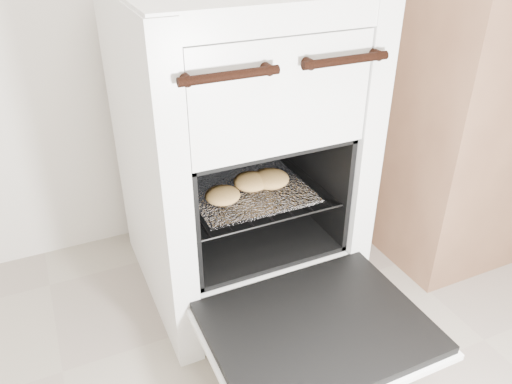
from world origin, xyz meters
TOP-DOWN VIEW (x-y plane):
  - stove at (-0.14, 1.21)m, footprint 0.53×0.59m
  - oven_door at (-0.14, 0.76)m, footprint 0.48×0.37m
  - oven_rack at (-0.14, 1.15)m, footprint 0.39×0.37m
  - foil_sheet at (-0.14, 1.13)m, footprint 0.30×0.26m
  - baked_rolls at (-0.13, 1.12)m, footprint 0.27×0.16m
  - counter at (0.81, 1.22)m, footprint 0.97×0.65m

SIDE VIEW (x-z plane):
  - oven_door at x=-0.14m, z-range 0.16..0.19m
  - oven_rack at x=-0.14m, z-range 0.32..0.33m
  - foil_sheet at x=-0.14m, z-range 0.33..0.34m
  - baked_rolls at x=-0.13m, z-range 0.33..0.37m
  - stove at x=-0.14m, z-range -0.01..0.80m
  - counter at x=0.81m, z-range 0.00..0.97m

